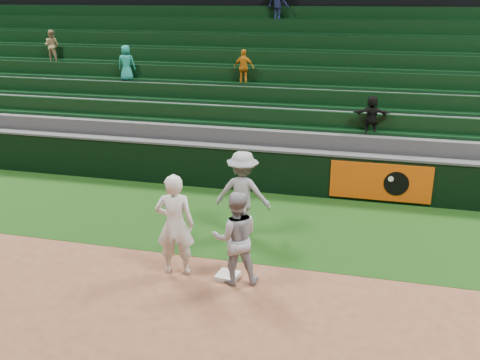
% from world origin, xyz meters
% --- Properties ---
extents(ground, '(70.00, 70.00, 0.00)m').
position_xyz_m(ground, '(0.00, 0.00, 0.00)').
color(ground, brown).
rests_on(ground, ground).
extents(foul_grass, '(36.00, 4.20, 0.01)m').
position_xyz_m(foul_grass, '(0.00, 3.00, 0.00)').
color(foul_grass, black).
rests_on(foul_grass, ground).
extents(first_base, '(0.46, 0.46, 0.09)m').
position_xyz_m(first_base, '(0.17, 0.21, 0.05)').
color(first_base, white).
rests_on(first_base, ground).
extents(first_baseman, '(0.83, 0.63, 2.06)m').
position_xyz_m(first_baseman, '(-0.87, 0.18, 1.03)').
color(first_baseman, silver).
rests_on(first_baseman, ground).
extents(baserunner, '(1.07, 0.94, 1.84)m').
position_xyz_m(baserunner, '(0.36, 0.13, 0.92)').
color(baserunner, '#A0A2AB').
rests_on(baserunner, ground).
extents(base_coach, '(1.27, 0.73, 1.96)m').
position_xyz_m(base_coach, '(-0.04, 2.30, 0.99)').
color(base_coach, '#90929C').
rests_on(base_coach, foul_grass).
extents(field_wall, '(36.00, 0.45, 1.25)m').
position_xyz_m(field_wall, '(0.03, 5.20, 0.63)').
color(field_wall, black).
rests_on(field_wall, ground).
extents(stadium_seating, '(36.00, 5.95, 5.63)m').
position_xyz_m(stadium_seating, '(-0.00, 8.97, 1.70)').
color(stadium_seating, '#38383A').
rests_on(stadium_seating, ground).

